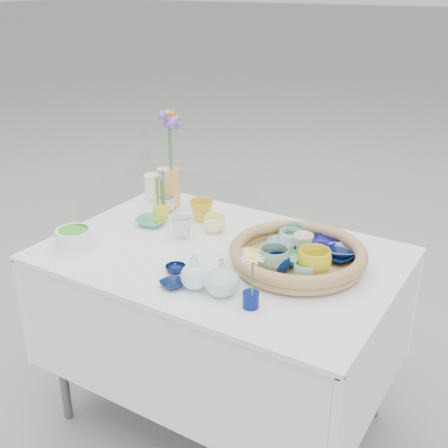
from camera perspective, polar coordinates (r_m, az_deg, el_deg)
The scene contains 34 objects.
ground at distance 2.48m, azimuth -0.26°, elevation -18.88°, with size 80.00×80.00×0.00m, color gray.
display_table at distance 2.48m, azimuth -0.26°, elevation -18.88°, with size 1.26×0.86×0.77m, color white, non-canonical shape.
wicker_tray at distance 1.95m, azimuth 7.49°, elevation -3.22°, with size 0.47×0.47×0.08m, color olive, non-canonical shape.
tray_ceramic_0 at distance 2.07m, azimuth 9.89°, elevation -1.89°, with size 0.10×0.10×0.03m, color navy.
tray_ceramic_1 at distance 1.98m, azimuth 11.51°, elevation -3.30°, with size 0.11×0.11×0.03m, color #010E31.
tray_ceramic_2 at distance 1.87m, azimuth 9.14°, elevation -3.83°, with size 0.11×0.11×0.09m, color yellow.
tray_ceramic_3 at distance 1.94m, azimuth 7.06°, elevation -3.61°, with size 0.10×0.10×0.03m, color #419F6B.
tray_ceramic_4 at distance 1.87m, azimuth 5.11°, elevation -3.62°, with size 0.10×0.10×0.08m, color #6EA27E.
tray_ceramic_5 at distance 2.03m, azimuth 5.86°, elevation -2.16°, with size 0.11×0.11×0.03m, color #84D7D1.
tray_ceramic_6 at distance 2.04m, azimuth 6.69°, elevation -1.51°, with size 0.08×0.08×0.06m, color silver.
tray_ceramic_7 at distance 2.02m, azimuth 8.04°, elevation -1.92°, with size 0.07×0.07×0.07m, color white.
tray_ceramic_8 at distance 2.03m, azimuth 11.91°, elevation -2.70°, with size 0.10×0.10×0.02m, color #708FCB.
tray_ceramic_9 at distance 1.87m, azimuth 5.54°, elevation -4.06°, with size 0.08×0.08×0.06m, color #041950.
tray_ceramic_10 at distance 1.94m, azimuth 2.59°, elevation -3.33°, with size 0.09×0.09×0.03m, color #FFFC90.
tray_ceramic_11 at distance 1.84m, azimuth 8.19°, elevation -4.71°, with size 0.07×0.07×0.06m, color #87C2B0.
tray_ceramic_12 at distance 2.08m, azimuth 7.13°, elevation -1.02°, with size 0.07×0.07×0.07m, color #588E6D.
loose_ceramic_0 at distance 2.30m, azimuth -2.30°, elevation 1.38°, with size 0.09×0.09×0.09m, color gold.
loose_ceramic_1 at distance 2.20m, azimuth -0.99°, elevation 0.05°, with size 0.09×0.09×0.07m, color #FEFF94.
loose_ceramic_2 at distance 2.28m, azimuth -7.35°, elevation 0.26°, with size 0.12×0.12×0.03m, color #44A879.
loose_ceramic_3 at distance 2.16m, azimuth -4.28°, elevation -0.33°, with size 0.08×0.08×0.08m, color silver.
loose_ceramic_4 at distance 1.92m, azimuth -4.94°, elevation -4.54°, with size 0.07×0.07×0.02m, color #050F3D.
loose_ceramic_5 at distance 2.41m, azimuth -5.93°, elevation 2.00°, with size 0.08×0.08×0.06m, color silver.
loose_ceramic_6 at distance 1.83m, azimuth -5.22°, elevation -6.09°, with size 0.08×0.08×0.02m, color #08173E.
fluted_bowl at distance 2.15m, azimuth -14.97°, elevation -1.39°, with size 0.13×0.13×0.07m, color white, non-canonical shape.
bud_vase_paleblue at distance 1.79m, azimuth -3.03°, elevation -4.64°, with size 0.09×0.09×0.14m, color #C1E7F1, non-canonical shape.
bud_vase_seafoam at distance 1.76m, azimuth -0.27°, elevation -5.38°, with size 0.12×0.12×0.12m, color #ADD7C6.
bud_vase_cobalt at distance 1.71m, azimuth 2.74°, elevation -7.68°, with size 0.05×0.05×0.05m, color #041363.
single_daisy at distance 1.65m, azimuth 2.89°, elevation -5.44°, with size 0.08×0.08×0.14m, color white, non-canonical shape.
tall_vase_yellow at distance 2.45m, azimuth -5.50°, elevation 3.69°, with size 0.09×0.09×0.17m, color #D89B4C.
gerbera at distance 2.40m, azimuth -5.63°, elevation 8.38°, with size 0.10×0.10×0.26m, color #D67700, non-canonical shape.
hydrangea at distance 2.38m, azimuth -5.41°, elevation 7.89°, with size 0.08×0.08×0.30m, color #664CAF, non-canonical shape.
white_pitcher at distance 2.55m, azimuth -7.14°, elevation 3.78°, with size 0.12×0.08×0.11m, color #E9E8C6, non-canonical shape.
daisy_cup at distance 2.31m, azimuth -6.43°, elevation 1.09°, with size 0.06×0.06×0.07m, color yellow.
daisy_posy at distance 2.28m, azimuth -6.68°, elevation 3.79°, with size 0.08×0.08×0.16m, color white, non-canonical shape.
Camera 1 is at (0.97, -1.55, 1.68)m, focal length 45.00 mm.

